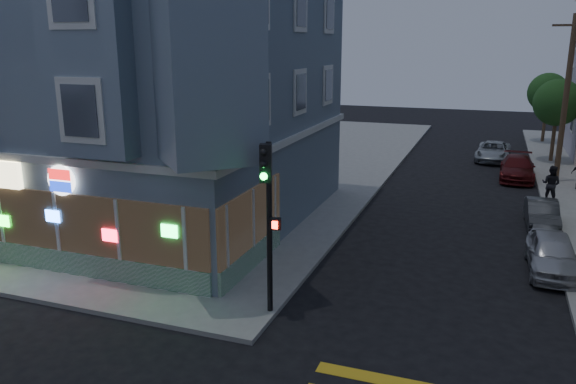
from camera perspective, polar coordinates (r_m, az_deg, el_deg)
The scene contains 12 objects.
ground at distance 15.10m, azimuth -17.83°, elevation -16.28°, with size 120.00×120.00×0.00m, color black.
sidewalk_nw at distance 40.29m, azimuth -13.27°, elevation 3.68°, with size 33.00×42.00×0.15m, color gray.
corner_building at distance 25.48m, azimuth -14.57°, elevation 10.33°, with size 14.60×14.60×11.40m.
utility_pole at distance 34.29m, azimuth 26.39°, elevation 8.62°, with size 2.20×0.30×9.00m.
street_tree_near at distance 40.33m, azimuth 25.71°, elevation 8.18°, with size 3.00×3.00×5.30m.
street_tree_far at distance 48.27m, azimuth 24.89°, elevation 9.14°, with size 3.00×3.00×5.30m.
pedestrian_a at distance 29.91m, azimuth 25.16°, elevation 0.75°, with size 0.88×0.69×1.81m, color black.
parked_car_a at distance 21.29m, azimuth 25.28°, elevation -5.70°, with size 1.58×3.94×1.34m, color #B3B5BB.
parked_car_b at distance 26.25m, azimuth 24.38°, elevation -2.06°, with size 1.23×3.53×1.16m, color #393B3E.
parked_car_c at distance 34.95m, azimuth 22.27°, elevation 2.27°, with size 1.86×4.58×1.33m, color #571415.
parked_car_d at distance 40.03m, azimuth 20.12°, elevation 3.90°, with size 2.09×4.53×1.26m, color #A5ABAF.
traffic_signal at distance 15.27m, azimuth -2.03°, elevation -0.88°, with size 0.62×0.55×4.94m.
Camera 1 is at (8.37, -9.98, 7.63)m, focal length 35.00 mm.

